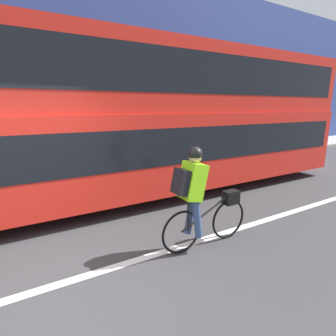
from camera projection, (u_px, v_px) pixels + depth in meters
name	position (u px, v px, depth m)	size (l,w,h in m)	color
ground_plane	(39.00, 301.00, 2.98)	(80.00, 80.00, 0.00)	#38383A
road_center_line	(37.00, 291.00, 3.14)	(50.00, 0.14, 0.01)	silver
sidewalk_curb	(22.00, 176.00, 8.16)	(60.00, 2.41, 0.12)	#A8A399
building_facade	(6.00, 58.00, 8.47)	(60.00, 0.30, 7.36)	#33478C
bus	(138.00, 115.00, 6.20)	(11.74, 2.58, 3.52)	black
cyclist_on_bike	(199.00, 195.00, 3.92)	(1.60, 0.32, 1.61)	black
trash_bin	(80.00, 153.00, 8.80)	(0.54, 0.54, 1.02)	#515156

